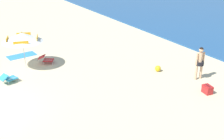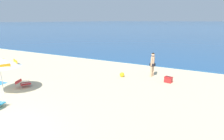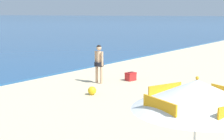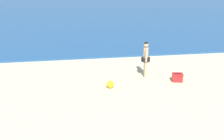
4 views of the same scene
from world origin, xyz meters
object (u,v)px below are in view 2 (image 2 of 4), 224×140
at_px(cooler_box, 168,80).
at_px(lounge_chair_beside_umbrella, 23,83).
at_px(beach_ball, 122,75).
at_px(person_standing_near_shore, 153,63).

bearing_deg(cooler_box, lounge_chair_beside_umbrella, -146.51).
xyz_separation_m(cooler_box, beach_ball, (-3.31, -0.30, -0.03)).
bearing_deg(beach_ball, person_standing_near_shore, 31.08).
relative_size(person_standing_near_shore, beach_ball, 5.28).
relative_size(lounge_chair_beside_umbrella, person_standing_near_shore, 0.57).
relative_size(lounge_chair_beside_umbrella, cooler_box, 1.84).
bearing_deg(person_standing_near_shore, lounge_chair_beside_umbrella, -136.90).
height_order(person_standing_near_shore, cooler_box, person_standing_near_shore).
bearing_deg(person_standing_near_shore, cooler_box, -31.93).
distance_m(person_standing_near_shore, cooler_box, 1.83).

